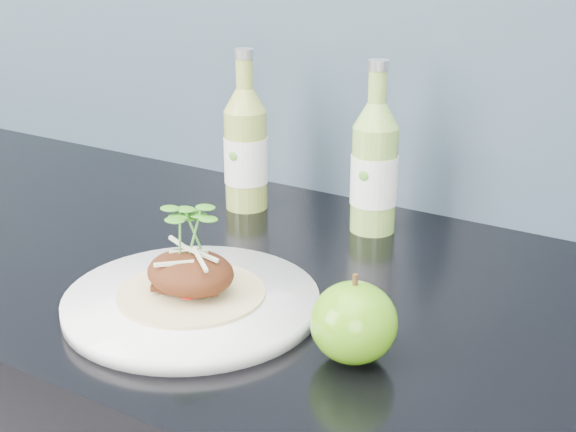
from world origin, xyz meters
name	(u,v)px	position (x,y,z in m)	size (l,w,h in m)	color
dinner_plate	(192,302)	(-0.01, 1.58, 0.91)	(0.33, 0.33, 0.02)	white
pork_taco	(190,270)	(-0.01, 1.58, 0.94)	(0.15, 0.15, 0.10)	tan
green_apple	(354,322)	(0.18, 1.58, 0.94)	(0.09, 0.09, 0.09)	#4F9310
cider_bottle_left	(246,149)	(-0.14, 1.86, 0.98)	(0.07, 0.07, 0.22)	#94A745
cider_bottle_right	(374,168)	(0.05, 1.88, 0.98)	(0.06, 0.06, 0.22)	#86B44B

